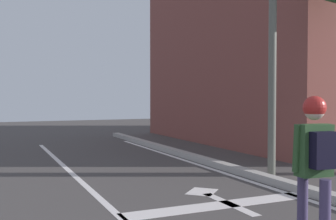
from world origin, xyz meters
name	(u,v)px	position (x,y,z in m)	size (l,w,h in m)	color
stop_bar	(221,205)	(1.26, 7.03, 0.00)	(3.12, 0.40, 0.01)	silver
lane_arrow_stem	(229,204)	(1.42, 7.04, 0.00)	(0.16, 1.40, 0.01)	silver
lane_arrow_head	(202,192)	(1.42, 7.89, 0.00)	(0.56, 0.44, 0.01)	silver
skater	(315,154)	(1.09, 4.95, 1.05)	(0.44, 0.60, 1.56)	#473B63
traffic_signal_mast	(231,4)	(2.39, 8.53, 3.41)	(4.44, 0.34, 4.91)	#626459
building_block	(328,38)	(10.46, 13.99, 3.98)	(11.27, 9.86, 7.96)	brown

